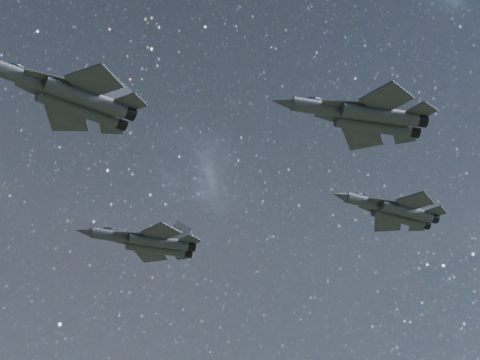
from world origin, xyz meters
TOP-DOWN VIEW (x-y plane):
  - jet_lead at (-23.04, -1.42)m, footprint 17.86×12.76m
  - jet_left at (-5.21, 15.48)m, footprint 15.46×10.46m
  - jet_right at (3.69, -15.31)m, footprint 17.09×11.41m
  - jet_slot at (20.16, -1.73)m, footprint 15.54×10.81m

SIDE VIEW (x-z plane):
  - jet_left at x=-5.21m, z-range 151.68..155.57m
  - jet_right at x=3.69m, z-range 154.83..159.16m
  - jet_lead at x=-23.04m, z-range 155.14..159.71m
  - jet_slot at x=20.16m, z-range 155.71..159.62m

